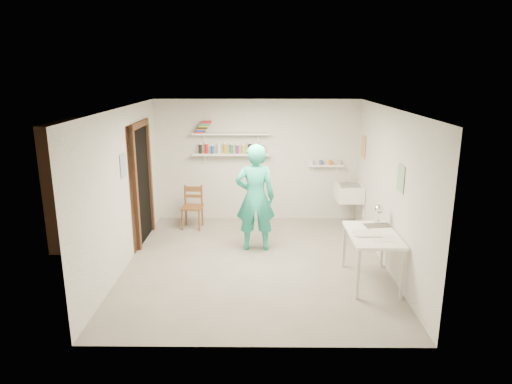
{
  "coord_description": "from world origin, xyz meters",
  "views": [
    {
      "loc": [
        0.06,
        -6.63,
        2.93
      ],
      "look_at": [
        0.0,
        0.4,
        1.05
      ],
      "focal_mm": 32.0,
      "sensor_mm": 36.0,
      "label": 1
    }
  ],
  "objects_px": {
    "wall_clock": "(256,177)",
    "work_table": "(371,258)",
    "man": "(255,198)",
    "belfast_sink": "(349,192)",
    "desk_lamp": "(379,209)",
    "wooden_chair": "(192,207)"
  },
  "relations": [
    {
      "from": "belfast_sink",
      "to": "wall_clock",
      "type": "bearing_deg",
      "value": -153.43
    },
    {
      "from": "belfast_sink",
      "to": "work_table",
      "type": "relative_size",
      "value": 0.55
    },
    {
      "from": "man",
      "to": "work_table",
      "type": "xyz_separation_m",
      "value": [
        1.65,
        -1.24,
        -0.53
      ]
    },
    {
      "from": "wall_clock",
      "to": "wooden_chair",
      "type": "xyz_separation_m",
      "value": [
        -1.22,
        0.83,
        -0.79
      ]
    },
    {
      "from": "work_table",
      "to": "man",
      "type": "bearing_deg",
      "value": 143.21
    },
    {
      "from": "wall_clock",
      "to": "work_table",
      "type": "distance_m",
      "value": 2.35
    },
    {
      "from": "man",
      "to": "work_table",
      "type": "relative_size",
      "value": 1.63
    },
    {
      "from": "work_table",
      "to": "desk_lamp",
      "type": "xyz_separation_m",
      "value": [
        0.18,
        0.44,
        0.59
      ]
    },
    {
      "from": "belfast_sink",
      "to": "wall_clock",
      "type": "height_order",
      "value": "wall_clock"
    },
    {
      "from": "man",
      "to": "wooden_chair",
      "type": "relative_size",
      "value": 2.19
    },
    {
      "from": "belfast_sink",
      "to": "wall_clock",
      "type": "relative_size",
      "value": 1.86
    },
    {
      "from": "wooden_chair",
      "to": "desk_lamp",
      "type": "distance_m",
      "value": 3.61
    },
    {
      "from": "man",
      "to": "belfast_sink",
      "type": "bearing_deg",
      "value": -149.63
    },
    {
      "from": "man",
      "to": "wall_clock",
      "type": "height_order",
      "value": "man"
    },
    {
      "from": "belfast_sink",
      "to": "work_table",
      "type": "height_order",
      "value": "belfast_sink"
    },
    {
      "from": "belfast_sink",
      "to": "man",
      "type": "bearing_deg",
      "value": -148.08
    },
    {
      "from": "desk_lamp",
      "to": "wall_clock",
      "type": "bearing_deg",
      "value": 150.95
    },
    {
      "from": "belfast_sink",
      "to": "man",
      "type": "height_order",
      "value": "man"
    },
    {
      "from": "wall_clock",
      "to": "work_table",
      "type": "relative_size",
      "value": 0.29
    },
    {
      "from": "wall_clock",
      "to": "wooden_chair",
      "type": "relative_size",
      "value": 0.39
    },
    {
      "from": "work_table",
      "to": "desk_lamp",
      "type": "distance_m",
      "value": 0.76
    },
    {
      "from": "belfast_sink",
      "to": "wooden_chair",
      "type": "height_order",
      "value": "belfast_sink"
    }
  ]
}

